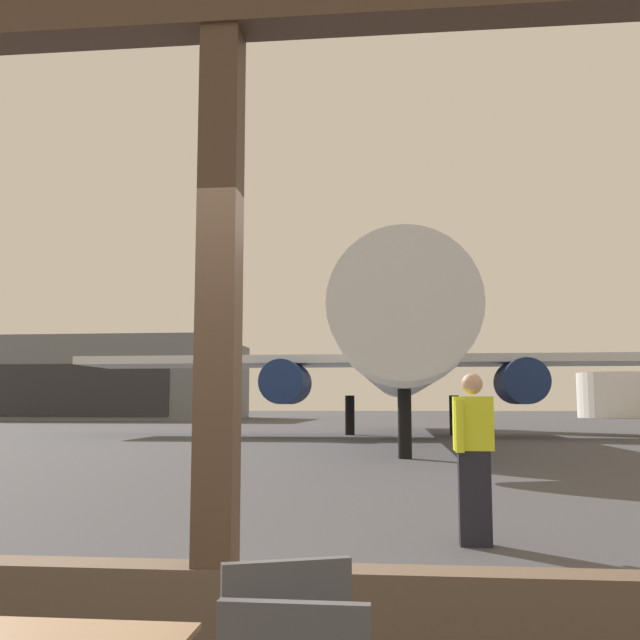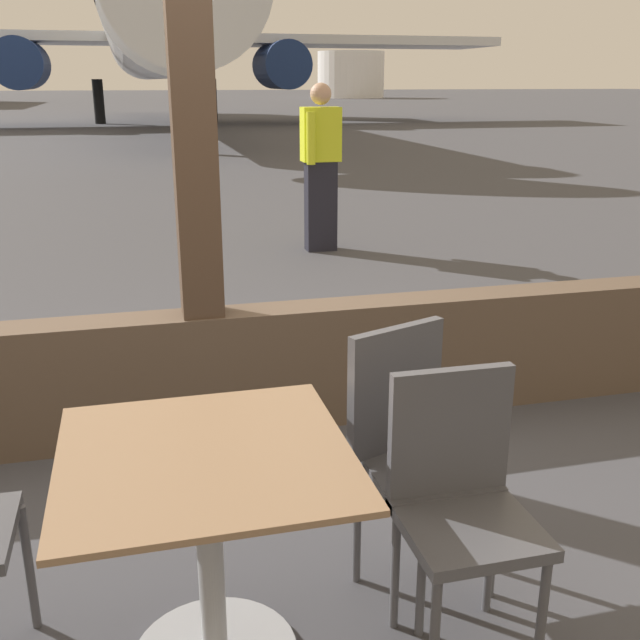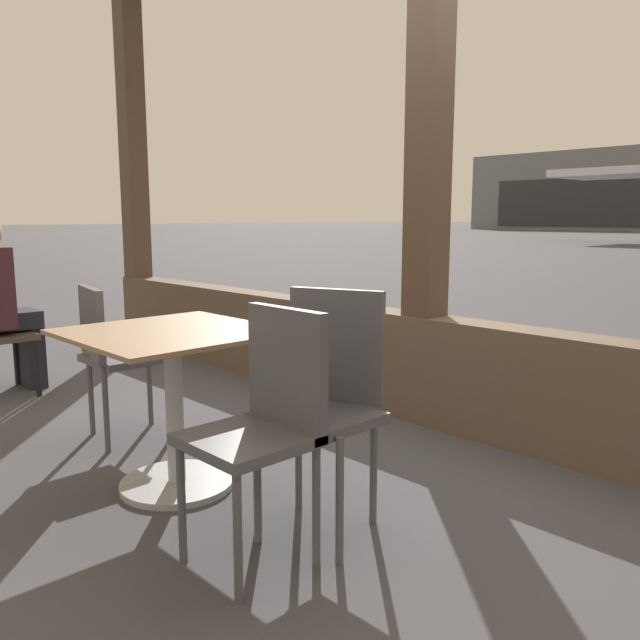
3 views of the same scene
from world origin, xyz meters
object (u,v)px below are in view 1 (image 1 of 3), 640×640
at_px(distant_hangar, 122,380).
at_px(fuel_storage_tank, 612,395).
at_px(ground_crew_worker, 474,455).
at_px(airplane, 401,351).

relative_size(distant_hangar, fuel_storage_tank, 3.09).
xyz_separation_m(distant_hangar, fuel_storage_tank, (49.24, 10.48, -1.39)).
bearing_deg(distant_hangar, fuel_storage_tank, 12.01).
bearing_deg(fuel_storage_tank, distant_hangar, -167.99).
height_order(ground_crew_worker, distant_hangar, distant_hangar).
bearing_deg(airplane, distant_hangar, 125.53).
bearing_deg(airplane, fuel_storage_tank, 65.31).
height_order(ground_crew_worker, fuel_storage_tank, fuel_storage_tank).
bearing_deg(distant_hangar, airplane, -54.47).
relative_size(ground_crew_worker, distant_hangar, 0.08).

